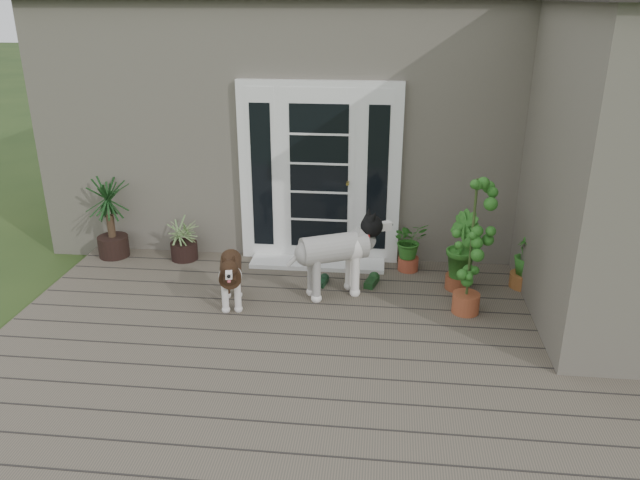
# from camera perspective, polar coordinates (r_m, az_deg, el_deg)

# --- Properties ---
(deck) EXTENTS (6.20, 4.60, 0.12)m
(deck) POSITION_cam_1_polar(r_m,az_deg,el_deg) (5.72, -0.48, -11.00)
(deck) COLOR #6B5B4C
(deck) RESTS_ON ground
(house_main) EXTENTS (7.40, 4.00, 3.10)m
(house_main) POSITION_cam_1_polar(r_m,az_deg,el_deg) (9.20, 2.64, 11.58)
(house_main) COLOR #665E54
(house_main) RESTS_ON ground
(house_wing) EXTENTS (1.60, 2.40, 3.10)m
(house_wing) POSITION_cam_1_polar(r_m,az_deg,el_deg) (6.53, 27.02, 5.09)
(house_wing) COLOR #665E54
(house_wing) RESTS_ON ground
(door_unit) EXTENTS (1.90, 0.14, 2.15)m
(door_unit) POSITION_cam_1_polar(r_m,az_deg,el_deg) (7.30, -0.06, 6.10)
(door_unit) COLOR white
(door_unit) RESTS_ON deck
(door_step) EXTENTS (1.60, 0.40, 0.05)m
(door_step) POSITION_cam_1_polar(r_m,az_deg,el_deg) (7.46, -0.22, -2.11)
(door_step) COLOR white
(door_step) RESTS_ON deck
(brindle_dog) EXTENTS (0.46, 0.77, 0.60)m
(brindle_dog) POSITION_cam_1_polar(r_m,az_deg,el_deg) (6.47, -8.19, -3.53)
(brindle_dog) COLOR #402717
(brindle_dog) RESTS_ON deck
(white_dog) EXTENTS (1.04, 0.78, 0.80)m
(white_dog) POSITION_cam_1_polar(r_m,az_deg,el_deg) (6.58, 1.30, -1.93)
(white_dog) COLOR silver
(white_dog) RESTS_ON deck
(spider_plant) EXTENTS (0.62, 0.62, 0.58)m
(spider_plant) POSITION_cam_1_polar(r_m,az_deg,el_deg) (7.71, -12.50, 0.27)
(spider_plant) COLOR #8EB26D
(spider_plant) RESTS_ON deck
(yucca) EXTENTS (0.88, 0.88, 1.02)m
(yucca) POSITION_cam_1_polar(r_m,az_deg,el_deg) (7.96, -18.79, 1.99)
(yucca) COLOR black
(yucca) RESTS_ON deck
(herb_a) EXTENTS (0.53, 0.53, 0.51)m
(herb_a) POSITION_cam_1_polar(r_m,az_deg,el_deg) (7.31, 8.19, -0.90)
(herb_a) COLOR #1B4C15
(herb_a) RESTS_ON deck
(herb_b) EXTENTS (0.51, 0.51, 0.66)m
(herb_b) POSITION_cam_1_polar(r_m,az_deg,el_deg) (6.92, 12.70, -1.90)
(herb_b) COLOR #1A5B1F
(herb_b) RESTS_ON deck
(herb_c) EXTENTS (0.42, 0.42, 0.49)m
(herb_c) POSITION_cam_1_polar(r_m,az_deg,el_deg) (7.18, 18.36, -2.32)
(herb_c) COLOR #19571D
(herb_c) RESTS_ON deck
(sapling) EXTENTS (0.48, 0.48, 1.47)m
(sapling) POSITION_cam_1_polar(r_m,az_deg,el_deg) (6.26, 13.76, -0.51)
(sapling) COLOR #22621C
(sapling) RESTS_ON deck
(clog_left) EXTENTS (0.17, 0.28, 0.08)m
(clog_left) POSITION_cam_1_polar(r_m,az_deg,el_deg) (6.96, 0.24, -3.79)
(clog_left) COLOR black
(clog_left) RESTS_ON deck
(clog_right) EXTENTS (0.22, 0.34, 0.09)m
(clog_right) POSITION_cam_1_polar(r_m,az_deg,el_deg) (6.97, 4.78, -3.77)
(clog_right) COLOR #163818
(clog_right) RESTS_ON deck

